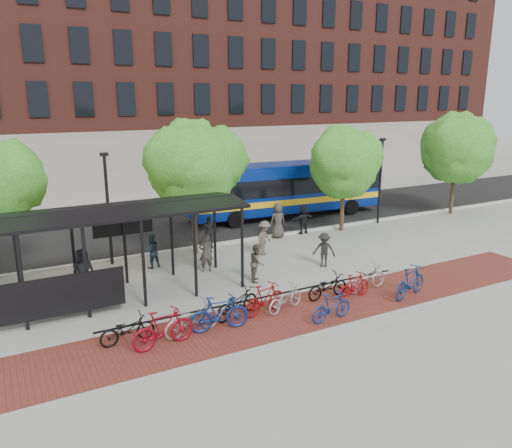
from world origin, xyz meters
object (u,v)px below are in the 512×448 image
bike_6 (285,298)px  pedestrian_1 (206,253)px  tree_c (345,160)px  bike_10 (367,278)px  bike_1 (163,328)px  bike_2 (192,318)px  bike_0 (127,329)px  bike_7 (332,307)px  bus_shelter (101,223)px  bike_4 (237,303)px  pedestrian_3 (264,238)px  tree_d (458,145)px  pedestrian_8 (257,263)px  pedestrian_9 (324,250)px  bike_3 (219,313)px  lamp_post_right (380,179)px  pedestrian_0 (83,271)px  pedestrian_2 (151,251)px  lamp_post_left (108,206)px  bike_9 (354,286)px  pedestrian_6 (278,221)px  bike_8 (327,286)px  bike_11 (410,282)px  pedestrian_5 (303,219)px  bike_5 (265,299)px  bus (286,186)px

bike_6 → pedestrian_1: size_ratio=1.00×
tree_c → bike_10: size_ratio=2.97×
bike_1 → bike_2: bearing=-77.5°
bike_0 → bike_7: (6.60, -1.73, 0.05)m
bus_shelter → bike_10: size_ratio=5.31×
bike_4 → bike_10: bearing=-112.0°
bike_0 → pedestrian_3: (8.15, 5.78, 0.39)m
tree_d → bus_shelter: bearing=-170.6°
tree_c → bike_0: 16.71m
pedestrian_8 → pedestrian_9: size_ratio=1.01×
bike_0 → bike_4: 3.87m
pedestrian_1 → bike_3: bearing=79.5°
lamp_post_right → bike_0: 19.17m
lamp_post_right → pedestrian_0: bearing=-170.2°
lamp_post_right → bike_0: bearing=-155.3°
bike_7 → pedestrian_2: (-3.82, 8.27, 0.28)m
bike_2 → lamp_post_right: bearing=-72.3°
bike_1 → lamp_post_left: bearing=-9.4°
lamp_post_right → bike_9: (-8.79, -8.54, -2.23)m
bike_1 → pedestrian_6: bearing=-53.5°
bus_shelter → bike_6: bearing=-36.8°
bike_7 → pedestrian_2: size_ratio=1.08×
tree_d → pedestrian_1: 19.22m
pedestrian_3 → pedestrian_1: bearing=160.2°
bike_4 → tree_c: bearing=-73.7°
lamp_post_left → pedestrian_9: 9.94m
bike_4 → bike_8: size_ratio=1.09×
bike_6 → pedestrian_1: pedestrian_1 is taller
bike_10 → bike_1: bearing=88.3°
lamp_post_left → bike_8: 10.47m
lamp_post_right → bike_8: (-9.65, -8.00, -2.27)m
tree_d → bike_1: size_ratio=3.18×
bike_8 → pedestrian_6: pedestrian_6 is taller
bike_8 → pedestrian_0: size_ratio=1.01×
pedestrian_6 → bike_6: bearing=59.5°
bike_0 → bike_4: bearing=-91.9°
bike_9 → pedestrian_0: bearing=47.6°
lamp_post_left → bike_0: 8.37m
bike_3 → bike_11: (7.62, -0.88, 0.00)m
pedestrian_5 → pedestrian_8: pedestrian_5 is taller
pedestrian_9 → bike_1: bearing=-111.8°
bike_5 → pedestrian_9: bearing=-70.4°
pedestrian_1 → pedestrian_8: bearing=132.9°
bike_4 → pedestrian_8: bearing=-59.4°
lamp_post_left → bus: bearing=19.1°
bike_8 → pedestrian_9: (2.04, 3.05, 0.31)m
bike_1 → bike_6: 4.77m
lamp_post_left → pedestrian_1: size_ratio=2.95×
bus_shelter → tree_c: (14.22, 3.83, 1.06)m
bike_7 → pedestrian_8: size_ratio=1.07×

